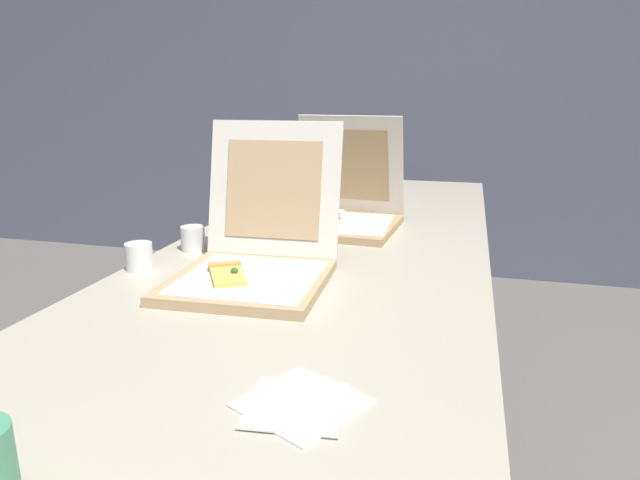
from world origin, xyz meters
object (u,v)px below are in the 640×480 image
object	(u,v)px
pizza_box_middle	(344,212)
pizza_box_front	(254,258)
napkin_pile	(299,404)
table	(330,259)
cup_white_far	(294,203)
cup_white_near_center	(193,238)
cup_white_near_left	(139,256)

from	to	relation	value
pizza_box_middle	pizza_box_front	bearing A→B (deg)	-95.28
pizza_box_front	napkin_pile	size ratio (longest dim) A/B	2.15
table	napkin_pile	world-z (taller)	napkin_pile
table	cup_white_far	xyz separation A→B (m)	(-0.22, 0.38, 0.08)
cup_white_near_center	cup_white_near_left	xyz separation A→B (m)	(-0.05, -0.19, 0.00)
pizza_box_front	cup_white_near_left	distance (m)	0.29
cup_white_near_center	napkin_pile	xyz separation A→B (m)	(0.50, -0.66, -0.03)
cup_white_near_center	table	bearing A→B (deg)	24.28
table	cup_white_near_center	xyz separation A→B (m)	(-0.34, -0.15, 0.08)
cup_white_far	pizza_box_middle	bearing A→B (deg)	-39.05
pizza_box_middle	cup_white_near_left	distance (m)	0.66
cup_white_near_center	napkin_pile	bearing A→B (deg)	-53.04
table	pizza_box_front	bearing A→B (deg)	-105.12
pizza_box_front	napkin_pile	xyz separation A→B (m)	(0.25, -0.47, -0.05)
pizza_box_middle	cup_white_near_center	size ratio (longest dim) A/B	5.44
cup_white_near_left	napkin_pile	world-z (taller)	cup_white_near_left
pizza_box_front	cup_white_near_center	xyz separation A→B (m)	(-0.25, 0.19, -0.02)
napkin_pile	pizza_box_front	bearing A→B (deg)	117.78
pizza_box_middle	napkin_pile	size ratio (longest dim) A/B	1.80
pizza_box_front	cup_white_near_left	world-z (taller)	pizza_box_front
cup_white_far	cup_white_near_left	bearing A→B (deg)	-102.58
cup_white_far	cup_white_near_left	size ratio (longest dim) A/B	1.00
pizza_box_middle	napkin_pile	distance (m)	1.03
pizza_box_middle	cup_white_far	xyz separation A→B (m)	(-0.22, 0.18, -0.02)
cup_white_near_left	cup_white_far	bearing A→B (deg)	77.42
table	napkin_pile	distance (m)	0.83
pizza_box_front	cup_white_near_left	xyz separation A→B (m)	(-0.29, 0.00, -0.02)
table	cup_white_near_left	size ratio (longest dim) A/B	37.01
cup_white_near_center	napkin_pile	size ratio (longest dim) A/B	0.33
table	napkin_pile	size ratio (longest dim) A/B	12.23
cup_white_far	cup_white_near_left	distance (m)	0.73
pizza_box_middle	napkin_pile	xyz separation A→B (m)	(0.16, -1.01, -0.05)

